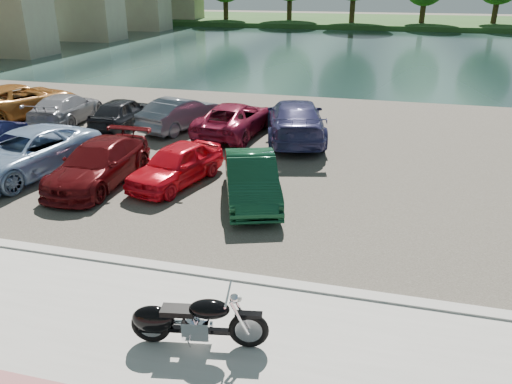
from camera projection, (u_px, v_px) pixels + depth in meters
ground at (224, 348)px, 8.51m from camera, size 200.00×200.00×0.00m
kerb at (254, 281)px, 10.26m from camera, size 60.00×0.30×0.14m
parking_lot at (316, 151)px, 18.30m from camera, size 60.00×18.00×0.04m
river at (363, 51)px, 44.14m from camera, size 120.00×40.00×0.00m
far_bank at (376, 21)px, 72.54m from camera, size 120.00×24.00×0.60m
motorcycle at (186, 321)px, 8.29m from camera, size 2.32×0.82×1.05m
car_2 at (25, 153)px, 15.77m from camera, size 3.31×5.40×1.40m
car_3 at (99, 164)px, 15.05m from camera, size 1.78×4.37×1.27m
car_4 at (176, 164)px, 15.06m from camera, size 2.30×3.83×1.22m
car_5 at (251, 179)px, 13.87m from camera, size 2.60×4.15×1.29m
car_6 at (21, 101)px, 22.49m from camera, size 4.11×5.85×1.48m
car_7 at (66, 108)px, 21.60m from camera, size 2.19×4.48×1.25m
car_8 at (123, 112)px, 20.93m from camera, size 1.54×3.73×1.26m
car_9 at (180, 113)px, 20.67m from camera, size 2.50×4.22×1.31m
car_10 at (235, 119)px, 19.93m from camera, size 2.53×4.79×1.28m
car_11 at (295, 120)px, 19.26m from camera, size 3.33×5.66×1.54m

